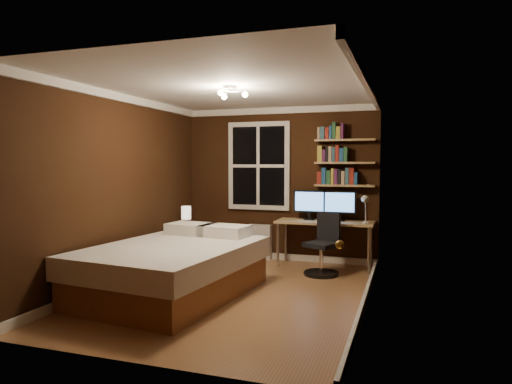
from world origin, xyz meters
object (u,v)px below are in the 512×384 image
(bed, at_px, (174,268))
(desk, at_px, (325,225))
(nightstand, at_px, (186,249))
(monitor_right, at_px, (340,206))
(radiator, at_px, (260,242))
(bedside_lamp, at_px, (186,220))
(monitor_left, at_px, (309,205))
(desk_lamp, at_px, (365,209))
(office_chair, at_px, (323,252))

(bed, bearing_deg, desk, 61.33)
(nightstand, relative_size, monitor_right, 0.97)
(nightstand, distance_m, radiator, 1.24)
(bed, distance_m, desk, 2.59)
(bedside_lamp, bearing_deg, monitor_left, 20.30)
(radiator, height_order, desk_lamp, desk_lamp)
(monitor_left, xyz_separation_m, desk_lamp, (0.88, -0.21, -0.01))
(bedside_lamp, xyz_separation_m, desk, (2.07, 0.60, -0.06))
(desk, distance_m, monitor_left, 0.40)
(desk, bearing_deg, nightstand, -163.95)
(bedside_lamp, height_order, monitor_left, monitor_left)
(desk_lamp, bearing_deg, office_chair, -143.58)
(nightstand, distance_m, desk, 2.19)
(bed, height_order, monitor_right, monitor_right)
(radiator, bearing_deg, desk, -9.79)
(monitor_left, bearing_deg, desk, -16.03)
(bedside_lamp, distance_m, monitor_left, 1.94)
(desk, bearing_deg, desk_lamp, -12.85)
(desk_lamp, height_order, office_chair, desk_lamp)
(bed, height_order, office_chair, office_chair)
(nightstand, height_order, bedside_lamp, bedside_lamp)
(bed, distance_m, desk_lamp, 2.93)
(office_chair, bearing_deg, radiator, 172.89)
(monitor_right, bearing_deg, office_chair, -102.93)
(radiator, distance_m, desk_lamp, 1.87)
(bed, relative_size, nightstand, 4.91)
(radiator, relative_size, monitor_left, 1.15)
(monitor_right, xyz_separation_m, desk_lamp, (0.40, -0.21, -0.01))
(bed, bearing_deg, monitor_left, 67.19)
(desk, relative_size, desk_lamp, 3.38)
(desk, distance_m, desk_lamp, 0.69)
(desk, bearing_deg, office_chair, -82.40)
(nightstand, distance_m, monitor_right, 2.48)
(monitor_right, bearing_deg, bed, -127.57)
(office_chair, bearing_deg, desk, 122.29)
(radiator, xyz_separation_m, monitor_left, (0.85, -0.12, 0.65))
(nightstand, xyz_separation_m, office_chair, (2.14, 0.05, 0.08))
(bed, distance_m, monitor_left, 2.57)
(nightstand, bearing_deg, bed, -53.08)
(desk_lamp, bearing_deg, bed, -136.61)
(desk, bearing_deg, monitor_left, 163.97)
(radiator, height_order, monitor_left, monitor_left)
(radiator, bearing_deg, monitor_right, -5.06)
(bedside_lamp, distance_m, radiator, 1.31)
(bed, xyz_separation_m, monitor_left, (1.21, 2.18, 0.61))
(desk, bearing_deg, bedside_lamp, -163.95)
(desk, xyz_separation_m, monitor_right, (0.21, 0.07, 0.29))
(bed, relative_size, monitor_right, 4.78)
(monitor_left, distance_m, monitor_right, 0.47)
(desk, height_order, office_chair, office_chair)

